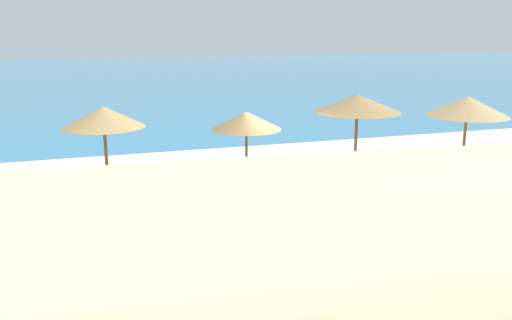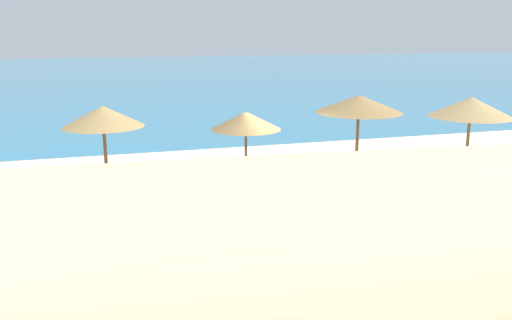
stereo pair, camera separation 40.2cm
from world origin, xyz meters
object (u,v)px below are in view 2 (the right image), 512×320
at_px(beach_umbrella_6, 471,107).
at_px(lounge_chair_0, 510,174).
at_px(beach_umbrella_3, 103,117).
at_px(beach_umbrella_4, 246,121).
at_px(beach_umbrella_5, 359,104).

xyz_separation_m(beach_umbrella_6, lounge_chair_0, (0.74, -1.16, -1.94)).
bearing_deg(beach_umbrella_3, lounge_chair_0, -5.42).
bearing_deg(lounge_chair_0, beach_umbrella_3, 102.74).
xyz_separation_m(beach_umbrella_4, beach_umbrella_6, (7.37, -0.03, 0.09)).
relative_size(beach_umbrella_3, beach_umbrella_6, 1.06).
height_order(beach_umbrella_6, lounge_chair_0, beach_umbrella_6).
xyz_separation_m(beach_umbrella_5, lounge_chair_0, (4.36, -1.74, -2.10)).
bearing_deg(beach_umbrella_5, beach_umbrella_3, -175.42).
distance_m(beach_umbrella_4, lounge_chair_0, 8.40).
bearing_deg(beach_umbrella_5, beach_umbrella_6, -9.01).
bearing_deg(beach_umbrella_4, lounge_chair_0, -8.40).
height_order(beach_umbrella_4, lounge_chair_0, beach_umbrella_4).
bearing_deg(beach_umbrella_4, beach_umbrella_5, 8.23).
bearing_deg(beach_umbrella_5, lounge_chair_0, -21.74).
height_order(beach_umbrella_3, lounge_chair_0, beach_umbrella_3).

